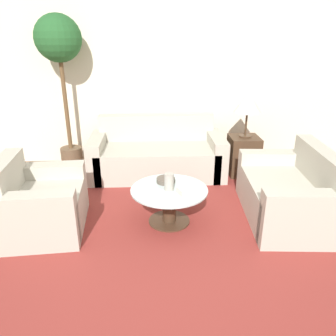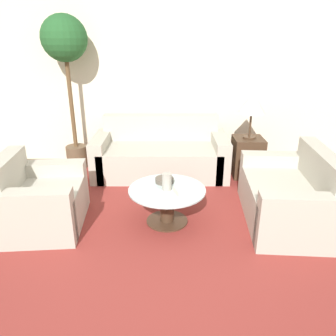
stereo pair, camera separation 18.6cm
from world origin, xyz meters
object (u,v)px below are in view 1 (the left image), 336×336
at_px(bowl, 166,180).
at_px(book_stack, 186,190).
at_px(potted_plant, 60,55).
at_px(vase, 169,182).
at_px(sofa_main, 157,155).
at_px(loveseat, 292,195).
at_px(coffee_table, 169,201).
at_px(armchair, 37,205).
at_px(table_lamp, 248,103).

relative_size(bowl, book_stack, 1.00).
bearing_deg(potted_plant, vase, -49.76).
bearing_deg(vase, book_stack, -27.87).
distance_m(vase, book_stack, 0.20).
height_order(sofa_main, book_stack, sofa_main).
bearing_deg(potted_plant, bowl, -46.87).
relative_size(loveseat, coffee_table, 1.69).
bearing_deg(coffee_table, bowl, 99.57).
height_order(coffee_table, bowl, bowl).
distance_m(potted_plant, bowl, 2.40).
relative_size(sofa_main, armchair, 1.89).
bearing_deg(book_stack, table_lamp, 34.12).
height_order(loveseat, book_stack, loveseat).
bearing_deg(vase, loveseat, 2.46).
height_order(coffee_table, table_lamp, table_lamp).
bearing_deg(armchair, sofa_main, -45.00).
xyz_separation_m(loveseat, vase, (-1.39, -0.06, 0.22)).
height_order(table_lamp, vase, table_lamp).
height_order(coffee_table, book_stack, book_stack).
height_order(sofa_main, bowl, sofa_main).
relative_size(armchair, coffee_table, 1.23).
xyz_separation_m(loveseat, potted_plant, (-2.81, 1.62, 1.42)).
relative_size(armchair, loveseat, 0.73).
relative_size(coffee_table, bowl, 4.05).
height_order(table_lamp, bowl, table_lamp).
xyz_separation_m(sofa_main, vase, (0.10, -1.46, 0.22)).
xyz_separation_m(armchair, loveseat, (2.79, 0.11, -0.00)).
height_order(loveseat, potted_plant, potted_plant).
relative_size(armchair, bowl, 4.98).
bearing_deg(coffee_table, sofa_main, 94.05).
bearing_deg(bowl, armchair, -170.07).
xyz_separation_m(armchair, bowl, (1.37, 0.24, 0.15)).
xyz_separation_m(sofa_main, armchair, (-1.30, -1.51, 0.00)).
xyz_separation_m(vase, bowl, (-0.03, 0.19, -0.07)).
distance_m(sofa_main, book_stack, 1.58).
bearing_deg(sofa_main, vase, -86.08).
bearing_deg(loveseat, sofa_main, -129.34).
bearing_deg(coffee_table, loveseat, 1.82).
bearing_deg(bowl, coffee_table, -80.43).
xyz_separation_m(potted_plant, vase, (1.42, -1.68, -1.20)).
xyz_separation_m(loveseat, book_stack, (-1.22, -0.15, 0.16)).
bearing_deg(coffee_table, vase, -98.08).
distance_m(armchair, book_stack, 1.58).
bearing_deg(bowl, potted_plant, 133.13).
distance_m(coffee_table, vase, 0.24).
distance_m(coffee_table, table_lamp, 1.95).
bearing_deg(sofa_main, loveseat, -43.29).
distance_m(table_lamp, book_stack, 1.86).
bearing_deg(bowl, loveseat, -5.32).
height_order(sofa_main, potted_plant, potted_plant).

